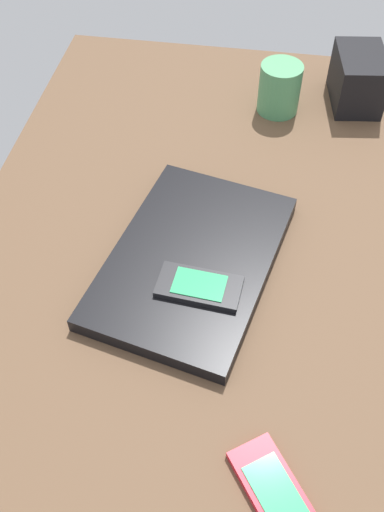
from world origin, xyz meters
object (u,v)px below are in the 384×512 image
object	(u,v)px
desk_organizer	(358,79)
cell_phone_on_desk	(275,493)
laptop_closed	(192,260)
coffee_mug	(280,88)
cell_phone_on_laptop	(199,286)

from	to	relation	value
desk_organizer	cell_phone_on_desk	bearing A→B (deg)	165.10
laptop_closed	desk_organizer	world-z (taller)	desk_organizer
laptop_closed	coffee_mug	world-z (taller)	coffee_mug
coffee_mug	cell_phone_on_laptop	bearing A→B (deg)	170.20
laptop_closed	cell_phone_on_desk	world-z (taller)	laptop_closed
cell_phone_on_laptop	cell_phone_on_desk	world-z (taller)	cell_phone_on_laptop
cell_phone_on_laptop	desk_organizer	world-z (taller)	desk_organizer
cell_phone_on_desk	coffee_mug	xyz separation A→B (cm)	(69.21, 4.14, 3.90)
laptop_closed	cell_phone_on_laptop	bearing A→B (deg)	-149.00
desk_organizer	coffee_mug	xyz separation A→B (cm)	(-4.65, 13.76, -0.21)
cell_phone_on_laptop	laptop_closed	bearing A→B (deg)	18.33
cell_phone_on_laptop	coffee_mug	bearing A→B (deg)	-9.80
coffee_mug	desk_organizer	bearing A→B (deg)	-71.34
cell_phone_on_desk	laptop_closed	bearing A→B (deg)	24.52
cell_phone_on_laptop	coffee_mug	distance (cm)	45.43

